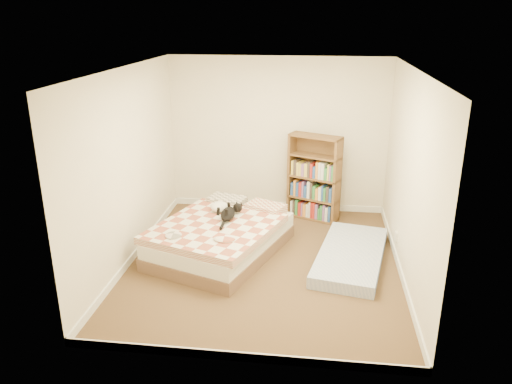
# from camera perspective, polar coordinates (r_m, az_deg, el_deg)

# --- Properties ---
(room) EXTENTS (3.51, 4.01, 2.51)m
(room) POSITION_cam_1_polar(r_m,az_deg,el_deg) (6.19, 0.97, 1.76)
(room) COLOR #4C3A20
(room) RESTS_ON ground
(bed) EXTENTS (1.93, 2.28, 0.52)m
(bed) POSITION_cam_1_polar(r_m,az_deg,el_deg) (6.87, -3.94, -5.02)
(bed) COLOR brown
(bed) RESTS_ON room
(bookshelf) EXTENTS (0.92, 0.59, 1.36)m
(bookshelf) POSITION_cam_1_polar(r_m,az_deg,el_deg) (7.94, 6.59, 0.55)
(bookshelf) COLOR brown
(bookshelf) RESTS_ON room
(floor_mattress) EXTENTS (1.12, 1.89, 0.16)m
(floor_mattress) POSITION_cam_1_polar(r_m,az_deg,el_deg) (6.77, 10.78, -7.18)
(floor_mattress) COLOR #697DB0
(floor_mattress) RESTS_ON room
(black_cat) EXTENTS (0.35, 0.72, 0.16)m
(black_cat) POSITION_cam_1_polar(r_m,az_deg,el_deg) (6.83, -3.14, -2.39)
(black_cat) COLOR black
(black_cat) RESTS_ON bed
(white_dog) EXTENTS (0.28, 0.29, 0.13)m
(white_dog) POSITION_cam_1_polar(r_m,az_deg,el_deg) (7.06, -4.14, -1.71)
(white_dog) COLOR silver
(white_dog) RESTS_ON bed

